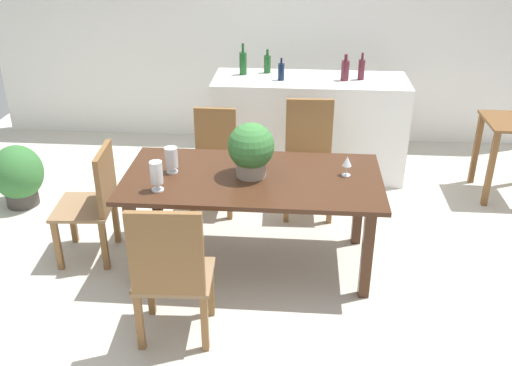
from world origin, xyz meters
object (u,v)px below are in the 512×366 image
chair_near_left (170,270)px  chair_far_right (309,152)px  wine_bottle_clear (267,64)px  wine_bottle_green (345,70)px  chair_far_left (214,155)px  potted_plant_floor (18,175)px  crystal_vase_center_near (171,158)px  kitchen_counter (309,127)px  wine_glass (347,162)px  wine_bottle_tall (361,69)px  chair_head_end (95,198)px  side_table (512,140)px  wine_bottle_amber (281,71)px  flower_centerpiece (251,149)px  crystal_vase_left (156,174)px  dining_table (252,188)px  wine_bottle_dark (243,63)px

chair_near_left → chair_far_right: size_ratio=0.99×
wine_bottle_clear → wine_bottle_green: 0.78m
chair_far_left → potted_plant_floor: chair_far_left is taller
chair_near_left → wine_bottle_clear: 2.89m
crystal_vase_center_near → kitchen_counter: (1.02, 1.68, -0.36)m
chair_far_left → wine_glass: chair_far_left is taller
chair_far_left → wine_bottle_tall: size_ratio=3.49×
chair_head_end → side_table: bearing=106.5°
chair_head_end → wine_bottle_amber: 2.18m
chair_far_right → flower_centerpiece: 1.10m
crystal_vase_left → side_table: 3.36m
crystal_vase_left → potted_plant_floor: 1.98m
chair_far_right → crystal_vase_center_near: 1.40m
dining_table → wine_bottle_amber: bearing=85.2°
wine_glass → potted_plant_floor: wine_glass is taller
dining_table → side_table: bearing=30.2°
chair_near_left → wine_glass: chair_near_left is taller
dining_table → side_table: side_table is taller
crystal_vase_center_near → wine_bottle_dark: wine_bottle_dark is taller
dining_table → potted_plant_floor: 2.37m
chair_far_left → kitchen_counter: bearing=43.5°
chair_far_left → kitchen_counter: 1.15m
wine_glass → side_table: wine_glass is taller
wine_bottle_clear → wine_bottle_dark: size_ratio=0.76×
chair_near_left → crystal_vase_center_near: (-0.18, 0.96, 0.31)m
chair_far_left → crystal_vase_center_near: bearing=-100.2°
chair_head_end → dining_table: bearing=85.3°
chair_far_right → chair_head_end: bearing=-151.9°
chair_far_left → wine_bottle_clear: wine_bottle_clear is taller
chair_far_right → chair_near_left: bearing=-115.8°
flower_centerpiece → kitchen_counter: size_ratio=0.21×
wine_bottle_green → wine_bottle_clear: bearing=164.5°
chair_near_left → chair_far_left: size_ratio=1.10×
crystal_vase_left → wine_bottle_clear: size_ratio=0.93×
chair_near_left → potted_plant_floor: 2.49m
chair_far_right → crystal_vase_left: chair_far_right is taller
chair_near_left → wine_glass: bearing=-140.2°
crystal_vase_left → wine_bottle_tall: wine_bottle_tall is taller
chair_far_left → flower_centerpiece: flower_centerpiece is taller
wine_bottle_clear → chair_near_left: bearing=-98.2°
dining_table → chair_far_right: 1.03m
chair_near_left → dining_table: bearing=-116.7°
chair_head_end → wine_bottle_tall: wine_bottle_tall is taller
crystal_vase_left → potted_plant_floor: crystal_vase_left is taller
chair_head_end → wine_bottle_clear: size_ratio=3.90×
crystal_vase_left → chair_head_end: bearing=153.6°
chair_far_right → wine_bottle_dark: bearing=125.8°
wine_bottle_green → potted_plant_floor: bearing=-163.1°
wine_glass → chair_far_left: bearing=142.2°
wine_bottle_dark → potted_plant_floor: 2.36m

